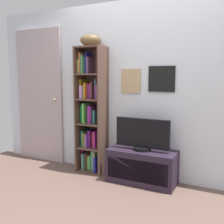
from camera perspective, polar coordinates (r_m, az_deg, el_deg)
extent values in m
cube|color=brown|center=(2.74, -1.73, -21.82)|extent=(5.20, 5.20, 0.04)
cube|color=silver|center=(3.42, 7.25, 4.69)|extent=(4.80, 0.06, 2.31)
cube|color=tan|center=(3.45, 4.14, 6.77)|extent=(0.27, 0.02, 0.31)
cube|color=slate|center=(3.44, 4.11, 6.77)|extent=(0.22, 0.01, 0.26)
cube|color=black|center=(3.31, 10.75, 7.09)|extent=(0.33, 0.02, 0.32)
cube|color=#8FA5B7|center=(3.31, 10.72, 7.09)|extent=(0.28, 0.01, 0.27)
cube|color=brown|center=(3.70, -6.94, 0.42)|extent=(0.02, 0.29, 1.73)
cube|color=brown|center=(3.51, -1.95, 0.08)|extent=(0.02, 0.29, 1.73)
cube|color=brown|center=(3.72, -3.40, 0.51)|extent=(0.39, 0.01, 1.73)
cube|color=brown|center=(3.81, -4.37, -12.60)|extent=(0.35, 0.28, 0.02)
cube|color=brown|center=(3.70, -4.42, -7.69)|extent=(0.35, 0.28, 0.02)
cube|color=brown|center=(3.63, -4.48, -2.55)|extent=(0.35, 0.28, 0.02)
cube|color=brown|center=(3.58, -4.54, 2.78)|extent=(0.35, 0.28, 0.02)
cube|color=brown|center=(3.57, -4.59, 8.18)|extent=(0.35, 0.28, 0.02)
cube|color=brown|center=(3.59, -4.66, 13.90)|extent=(0.35, 0.28, 0.02)
cube|color=#61113C|center=(3.88, -5.91, -9.88)|extent=(0.03, 0.16, 0.28)
cube|color=slate|center=(3.84, -5.66, -10.43)|extent=(0.03, 0.22, 0.23)
cube|color=#9E2C23|center=(3.85, -5.05, -10.45)|extent=(0.02, 0.15, 0.22)
cube|color=#4ECB45|center=(3.85, -4.67, -10.67)|extent=(0.03, 0.15, 0.20)
cube|color=#58A462|center=(3.82, -4.34, -10.66)|extent=(0.02, 0.17, 0.21)
cube|color=#4BA388|center=(3.80, -3.78, -10.33)|extent=(0.04, 0.16, 0.27)
cube|color=#858958|center=(3.76, -3.30, -10.44)|extent=(0.04, 0.19, 0.28)
cube|color=navy|center=(3.74, -2.96, -11.11)|extent=(0.03, 0.23, 0.21)
cube|color=#3A653D|center=(3.79, -5.94, -5.44)|extent=(0.04, 0.16, 0.22)
cube|color=#177253|center=(3.75, -5.72, -5.57)|extent=(0.02, 0.22, 0.23)
cube|color=#595A17|center=(3.73, -5.31, -5.80)|extent=(0.04, 0.23, 0.20)
cube|color=#754DC0|center=(3.71, -4.87, -6.00)|extent=(0.02, 0.23, 0.19)
cube|color=#4B1561|center=(3.70, -4.29, -5.64)|extent=(0.04, 0.21, 0.24)
cube|color=maroon|center=(3.70, -3.58, -5.86)|extent=(0.04, 0.17, 0.21)
cube|color=#AF2686|center=(3.66, -3.17, -5.84)|extent=(0.03, 0.21, 0.23)
cube|color=#188C40|center=(3.73, -6.06, -0.32)|extent=(0.04, 0.16, 0.23)
cube|color=#3769B9|center=(3.71, -5.62, -0.05)|extent=(0.03, 0.16, 0.27)
cube|color=#55BD42|center=(3.66, -5.44, -0.13)|extent=(0.03, 0.23, 0.27)
cube|color=#619A9C|center=(3.68, -4.60, -0.41)|extent=(0.03, 0.15, 0.23)
cube|color=#8B238B|center=(3.63, -4.27, -0.42)|extent=(0.04, 0.21, 0.24)
cube|color=#502547|center=(3.62, -3.83, -0.57)|extent=(0.02, 0.21, 0.23)
cube|color=#296A68|center=(3.61, -3.30, -0.95)|extent=(0.03, 0.19, 0.18)
cube|color=#A58C1A|center=(3.69, -6.22, 5.08)|extent=(0.03, 0.17, 0.26)
cube|color=#BA7ABF|center=(3.65, -5.93, 4.42)|extent=(0.04, 0.23, 0.18)
cube|color=#6DBC3F|center=(3.64, -5.36, 4.44)|extent=(0.02, 0.21, 0.18)
cube|color=#BA6420|center=(3.62, -5.09, 4.69)|extent=(0.02, 0.23, 0.22)
cube|color=#792584|center=(3.62, -4.36, 4.55)|extent=(0.04, 0.18, 0.20)
cube|color=#57242C|center=(3.59, -3.85, 4.71)|extent=(0.03, 0.20, 0.22)
cube|color=#3F636D|center=(3.59, -3.12, 5.09)|extent=(0.03, 0.15, 0.27)
cube|color=#6B2B66|center=(3.55, -2.77, 4.38)|extent=(0.04, 0.19, 0.18)
cube|color=olive|center=(3.53, -2.34, 4.56)|extent=(0.02, 0.21, 0.21)
cube|color=#A0B952|center=(3.68, -6.50, 9.76)|extent=(0.02, 0.21, 0.19)
cube|color=#A95E35|center=(3.66, -6.20, 10.48)|extent=(0.02, 0.23, 0.28)
cube|color=#469357|center=(3.65, -5.78, 10.20)|extent=(0.03, 0.21, 0.24)
cube|color=#261FA1|center=(3.66, -5.16, 10.61)|extent=(0.02, 0.15, 0.29)
cube|color=#6F436C|center=(3.64, -4.79, 10.09)|extent=(0.03, 0.16, 0.22)
ellipsoid|color=brown|center=(3.60, -4.67, 15.31)|extent=(0.32, 0.29, 0.16)
cube|color=#261B2B|center=(3.39, 6.53, -11.65)|extent=(0.86, 0.38, 0.42)
cube|color=black|center=(3.22, 5.37, -12.66)|extent=(0.77, 0.01, 0.27)
cylinder|color=black|center=(3.32, 6.59, -7.90)|extent=(0.22, 0.22, 0.04)
cube|color=black|center=(3.27, 6.65, -4.52)|extent=(0.69, 0.04, 0.36)
cube|color=white|center=(3.26, 6.57, -4.57)|extent=(0.65, 0.01, 0.32)
cube|color=#AF9EA1|center=(4.29, -15.48, 3.40)|extent=(0.86, 0.04, 2.05)
cube|color=gray|center=(4.27, -15.83, 8.88)|extent=(0.55, 0.01, 0.74)
cube|color=gray|center=(4.34, -15.40, -2.58)|extent=(0.55, 0.01, 0.74)
sphere|color=tan|center=(4.05, -12.41, 2.67)|extent=(0.04, 0.04, 0.04)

